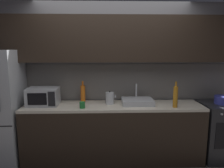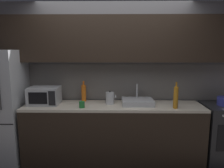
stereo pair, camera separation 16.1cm
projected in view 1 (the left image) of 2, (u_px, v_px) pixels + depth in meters
back_wall at (113, 61)px, 3.49m from camera, size 4.48×0.44×2.50m
counter_run at (113, 132)px, 3.38m from camera, size 2.74×0.60×0.90m
oven_range at (219, 131)px, 3.44m from camera, size 0.60×0.62×0.90m
microwave at (43, 96)px, 3.27m from camera, size 0.46×0.35×0.27m
sink_basin at (137, 101)px, 3.34m from camera, size 0.48×0.38×0.30m
kettle at (110, 98)px, 3.34m from camera, size 0.17×0.13×0.21m
wine_bottle_amber at (175, 97)px, 3.13m from camera, size 0.07×0.07×0.38m
wine_bottle_orange at (83, 93)px, 3.48m from camera, size 0.08×0.08×0.34m
mug_green at (82, 105)px, 3.11m from camera, size 0.08×0.08×0.09m
cooking_pot at (223, 100)px, 3.36m from camera, size 0.27×0.27×0.12m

